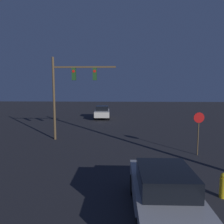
{
  "coord_description": "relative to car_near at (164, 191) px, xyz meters",
  "views": [
    {
      "loc": [
        0.46,
        -0.22,
        3.98
      ],
      "look_at": [
        0.0,
        11.1,
        2.69
      ],
      "focal_mm": 35.0,
      "sensor_mm": 36.0,
      "label": 1
    }
  ],
  "objects": [
    {
      "name": "fire_hydrant",
      "position": [
        2.39,
        1.28,
        -0.36
      ],
      "size": [
        0.24,
        0.24,
        0.93
      ],
      "color": "gold",
      "rests_on": "ground_plane"
    },
    {
      "name": "car_near",
      "position": [
        0.0,
        0.0,
        0.0
      ],
      "size": [
        1.89,
        4.44,
        1.6
      ],
      "rotation": [
        0.0,
        0.0,
        0.01
      ],
      "color": "#99999E",
      "rests_on": "ground_plane"
    },
    {
      "name": "stop_sign",
      "position": [
        3.21,
        6.32,
        0.89
      ],
      "size": [
        0.6,
        0.07,
        2.53
      ],
      "color": "brown",
      "rests_on": "ground_plane"
    },
    {
      "name": "traffic_signal_mast",
      "position": [
        -5.15,
        9.83,
        3.3
      ],
      "size": [
        4.74,
        0.3,
        6.19
      ],
      "color": "brown",
      "rests_on": "ground_plane"
    },
    {
      "name": "car_far",
      "position": [
        -3.69,
        21.23,
        0.0
      ],
      "size": [
        2.08,
        4.53,
        1.6
      ],
      "rotation": [
        0.0,
        0.0,
        3.2
      ],
      "color": "beige",
      "rests_on": "ground_plane"
    }
  ]
}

